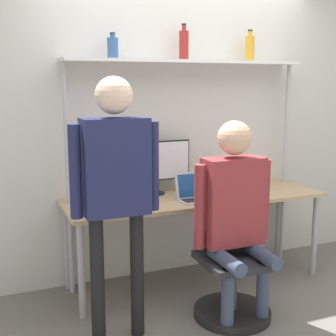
{
  "coord_description": "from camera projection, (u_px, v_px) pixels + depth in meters",
  "views": [
    {
      "loc": [
        -1.66,
        -3.05,
        1.69
      ],
      "look_at": [
        -0.44,
        -0.11,
        1.1
      ],
      "focal_mm": 50.0,
      "sensor_mm": 36.0,
      "label": 1
    }
  ],
  "objects": [
    {
      "name": "monitor",
      "position": [
        155.0,
        163.0,
        3.92
      ],
      "size": [
        0.62,
        0.16,
        0.45
      ],
      "color": "black",
      "rests_on": "desk"
    },
    {
      "name": "bottle_amber",
      "position": [
        250.0,
        48.0,
        4.05
      ],
      "size": [
        0.08,
        0.08,
        0.27
      ],
      "color": "gold",
      "rests_on": "shelf_unit"
    },
    {
      "name": "person_seated",
      "position": [
        235.0,
        205.0,
        3.26
      ],
      "size": [
        0.6,
        0.48,
        1.43
      ],
      "color": "#38425B",
      "rests_on": "ground_plane"
    },
    {
      "name": "cell_phone",
      "position": [
        227.0,
        197.0,
        3.84
      ],
      "size": [
        0.07,
        0.15,
        0.01
      ],
      "color": "#264C8C",
      "rests_on": "desk"
    },
    {
      "name": "shelf_unit",
      "position": [
        187.0,
        91.0,
        3.89
      ],
      "size": [
        2.07,
        0.27,
        1.86
      ],
      "color": "white",
      "rests_on": "ground_plane"
    },
    {
      "name": "desk",
      "position": [
        196.0,
        204.0,
        3.9
      ],
      "size": [
        2.18,
        0.66,
        0.75
      ],
      "color": "tan",
      "rests_on": "ground_plane"
    },
    {
      "name": "ground_plane",
      "position": [
        214.0,
        298.0,
        3.7
      ],
      "size": [
        12.0,
        12.0,
        0.0
      ],
      "primitive_type": "plane",
      "color": "slate"
    },
    {
      "name": "bottle_blue",
      "position": [
        113.0,
        48.0,
        3.59
      ],
      "size": [
        0.09,
        0.09,
        0.2
      ],
      "color": "#335999",
      "rests_on": "shelf_unit"
    },
    {
      "name": "office_chair",
      "position": [
        230.0,
        278.0,
        3.4
      ],
      "size": [
        0.56,
        0.56,
        0.91
      ],
      "color": "black",
      "rests_on": "ground_plane"
    },
    {
      "name": "wall_back",
      "position": [
        179.0,
        121.0,
        4.1
      ],
      "size": [
        8.0,
        0.06,
        2.7
      ],
      "color": "silver",
      "rests_on": "ground_plane"
    },
    {
      "name": "person_standing",
      "position": [
        116.0,
        176.0,
        2.92
      ],
      "size": [
        0.58,
        0.23,
        1.72
      ],
      "color": "black",
      "rests_on": "ground_plane"
    },
    {
      "name": "bottle_red",
      "position": [
        184.0,
        45.0,
        3.81
      ],
      "size": [
        0.08,
        0.08,
        0.29
      ],
      "color": "maroon",
      "rests_on": "shelf_unit"
    },
    {
      "name": "laptop",
      "position": [
        197.0,
        192.0,
        3.78
      ],
      "size": [
        0.34,
        0.22,
        0.22
      ],
      "color": "#BCBCC1",
      "rests_on": "desk"
    }
  ]
}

